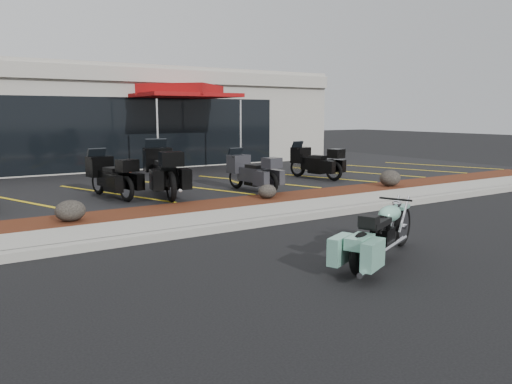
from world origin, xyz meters
TOP-DOWN VIEW (x-y plane):
  - ground at (0.00, 0.00)m, footprint 90.00×90.00m
  - curb at (0.00, 0.90)m, footprint 24.00×0.25m
  - sidewalk at (0.00, 1.60)m, footprint 24.00×1.20m
  - mulch_bed at (0.00, 2.80)m, footprint 24.00×1.20m
  - upper_lot at (0.00, 8.20)m, footprint 26.00×9.60m
  - dealership_building at (0.00, 14.47)m, footprint 18.00×8.16m
  - boulder_left at (-3.89, 2.60)m, footprint 0.58×0.49m
  - boulder_mid at (0.80, 2.79)m, footprint 0.48×0.40m
  - boulder_right at (4.92, 2.64)m, footprint 0.65×0.54m
  - hero_cruiser at (0.54, -1.70)m, footprint 2.62×1.65m
  - touring_black_front at (-2.54, 5.66)m, footprint 1.15×2.17m
  - touring_black_mid at (-1.08, 5.31)m, footprint 1.36×2.57m
  - touring_grey at (0.99, 4.66)m, footprint 1.01×2.04m
  - touring_black_rear at (4.03, 5.85)m, footprint 1.20×2.15m
  - traffic_cone at (-1.15, 7.33)m, footprint 0.40×0.40m
  - popup_canopy at (1.56, 9.56)m, footprint 4.25×4.25m

SIDE VIEW (x-z plane):
  - ground at x=0.00m, z-range 0.00..0.00m
  - curb at x=0.00m, z-range 0.00..0.15m
  - sidewalk at x=0.00m, z-range 0.00..0.15m
  - upper_lot at x=0.00m, z-range 0.00..0.15m
  - mulch_bed at x=0.00m, z-range 0.00..0.16m
  - boulder_mid at x=0.80m, z-range 0.16..0.50m
  - traffic_cone at x=-1.15m, z-range 0.15..0.58m
  - boulder_left at x=-3.89m, z-range 0.16..0.57m
  - boulder_right at x=4.92m, z-range 0.16..0.62m
  - hero_cruiser at x=0.54m, z-range 0.00..0.91m
  - touring_grey at x=0.99m, z-range 0.15..1.29m
  - touring_black_rear at x=4.03m, z-range 0.15..1.33m
  - touring_black_front at x=-2.54m, z-range 0.15..1.35m
  - touring_black_mid at x=-1.08m, z-range 0.15..1.57m
  - dealership_building at x=0.00m, z-range 0.01..4.01m
  - popup_canopy at x=1.56m, z-range 1.41..4.50m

